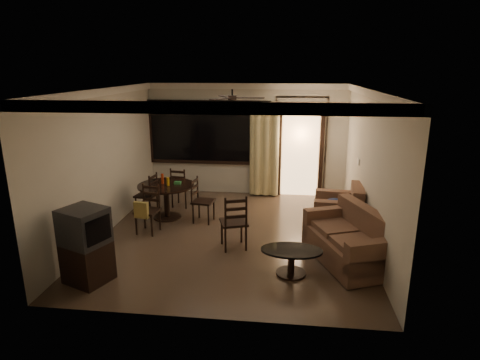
# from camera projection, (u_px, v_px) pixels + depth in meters

# --- Properties ---
(ground) EXTENTS (5.50, 5.50, 0.00)m
(ground) POSITION_uv_depth(u_px,v_px,m) (233.00, 235.00, 7.89)
(ground) COLOR #7F6651
(ground) RESTS_ON ground
(room_shell) EXTENTS (5.50, 6.70, 5.50)m
(room_shell) POSITION_uv_depth(u_px,v_px,m) (269.00, 129.00, 9.02)
(room_shell) COLOR beige
(room_shell) RESTS_ON ground
(dining_table) EXTENTS (1.20, 1.20, 0.97)m
(dining_table) POSITION_uv_depth(u_px,v_px,m) (166.00, 192.00, 8.62)
(dining_table) COLOR black
(dining_table) RESTS_ON ground
(dining_chair_west) EXTENTS (0.48, 0.48, 0.95)m
(dining_chair_west) POSITION_uv_depth(u_px,v_px,m) (147.00, 202.00, 8.89)
(dining_chair_west) COLOR black
(dining_chair_west) RESTS_ON ground
(dining_chair_east) EXTENTS (0.48, 0.48, 0.95)m
(dining_chair_east) POSITION_uv_depth(u_px,v_px,m) (203.00, 209.00, 8.49)
(dining_chair_east) COLOR black
(dining_chair_east) RESTS_ON ground
(dining_chair_south) EXTENTS (0.48, 0.53, 0.95)m
(dining_chair_south) POSITION_uv_depth(u_px,v_px,m) (148.00, 218.00, 7.91)
(dining_chair_south) COLOR black
(dining_chair_south) RESTS_ON ground
(dining_chair_north) EXTENTS (0.48, 0.48, 0.95)m
(dining_chair_north) POSITION_uv_depth(u_px,v_px,m) (182.00, 195.00, 9.44)
(dining_chair_north) COLOR black
(dining_chair_north) RESTS_ON ground
(tv_cabinet) EXTENTS (0.77, 0.74, 1.17)m
(tv_cabinet) POSITION_uv_depth(u_px,v_px,m) (86.00, 245.00, 6.04)
(tv_cabinet) COLOR black
(tv_cabinet) RESTS_ON ground
(sofa) EXTENTS (1.45, 1.90, 0.90)m
(sofa) POSITION_uv_depth(u_px,v_px,m) (351.00, 242.00, 6.71)
(sofa) COLOR #4B2A22
(sofa) RESTS_ON ground
(armchair) EXTENTS (1.01, 1.01, 0.93)m
(armchair) POSITION_uv_depth(u_px,v_px,m) (341.00, 213.00, 7.98)
(armchair) COLOR #4B2A22
(armchair) RESTS_ON ground
(coffee_table) EXTENTS (0.97, 0.58, 0.43)m
(coffee_table) POSITION_uv_depth(u_px,v_px,m) (291.00, 258.00, 6.31)
(coffee_table) COLOR black
(coffee_table) RESTS_ON ground
(side_chair) EXTENTS (0.58, 0.58, 1.03)m
(side_chair) POSITION_uv_depth(u_px,v_px,m) (234.00, 232.00, 7.24)
(side_chair) COLOR black
(side_chair) RESTS_ON ground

